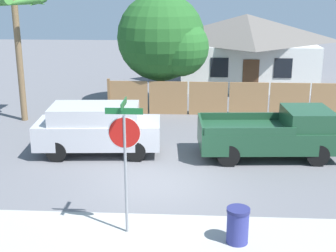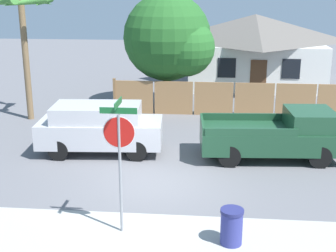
{
  "view_description": "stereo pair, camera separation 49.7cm",
  "coord_description": "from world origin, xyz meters",
  "px_view_note": "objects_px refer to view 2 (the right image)",
  "views": [
    {
      "loc": [
        1.13,
        -13.36,
        5.91
      ],
      "look_at": [
        0.28,
        0.99,
        1.6
      ],
      "focal_mm": 50.0,
      "sensor_mm": 36.0,
      "label": 1
    },
    {
      "loc": [
        1.62,
        -13.33,
        5.91
      ],
      "look_at": [
        0.28,
        0.99,
        1.6
      ],
      "focal_mm": 50.0,
      "sensor_mm": 36.0,
      "label": 2
    }
  ],
  "objects_px": {
    "house": "(254,48)",
    "trash_bin": "(232,226)",
    "oak_tree": "(171,39)",
    "stop_sign": "(119,144)",
    "red_suv": "(100,127)",
    "orange_pickup": "(277,135)",
    "palm_tree": "(22,12)"
  },
  "relations": [
    {
      "from": "orange_pickup",
      "to": "red_suv",
      "type": "bearing_deg",
      "value": 176.16
    },
    {
      "from": "oak_tree",
      "to": "palm_tree",
      "type": "height_order",
      "value": "oak_tree"
    },
    {
      "from": "stop_sign",
      "to": "trash_bin",
      "type": "height_order",
      "value": "stop_sign"
    },
    {
      "from": "orange_pickup",
      "to": "trash_bin",
      "type": "xyz_separation_m",
      "value": [
        -1.8,
        -6.01,
        -0.41
      ]
    },
    {
      "from": "house",
      "to": "oak_tree",
      "type": "relative_size",
      "value": 1.5
    },
    {
      "from": "oak_tree",
      "to": "red_suv",
      "type": "height_order",
      "value": "oak_tree"
    },
    {
      "from": "house",
      "to": "stop_sign",
      "type": "distance_m",
      "value": 19.75
    },
    {
      "from": "house",
      "to": "palm_tree",
      "type": "xyz_separation_m",
      "value": [
        -10.9,
        -9.33,
        2.62
      ]
    },
    {
      "from": "orange_pickup",
      "to": "stop_sign",
      "type": "distance_m",
      "value": 7.38
    },
    {
      "from": "oak_tree",
      "to": "red_suv",
      "type": "bearing_deg",
      "value": -105.8
    },
    {
      "from": "house",
      "to": "trash_bin",
      "type": "relative_size",
      "value": 9.46
    },
    {
      "from": "palm_tree",
      "to": "orange_pickup",
      "type": "relative_size",
      "value": 1.11
    },
    {
      "from": "oak_tree",
      "to": "orange_pickup",
      "type": "bearing_deg",
      "value": -57.92
    },
    {
      "from": "orange_pickup",
      "to": "trash_bin",
      "type": "bearing_deg",
      "value": -110.68
    },
    {
      "from": "house",
      "to": "oak_tree",
      "type": "xyz_separation_m",
      "value": [
        -4.62,
        -6.51,
        1.19
      ]
    },
    {
      "from": "red_suv",
      "to": "stop_sign",
      "type": "bearing_deg",
      "value": -75.68
    },
    {
      "from": "oak_tree",
      "to": "palm_tree",
      "type": "distance_m",
      "value": 7.03
    },
    {
      "from": "red_suv",
      "to": "trash_bin",
      "type": "bearing_deg",
      "value": -56.62
    },
    {
      "from": "house",
      "to": "red_suv",
      "type": "xyz_separation_m",
      "value": [
        -6.6,
        -13.54,
        -1.23
      ]
    },
    {
      "from": "oak_tree",
      "to": "trash_bin",
      "type": "distance_m",
      "value": 13.59
    },
    {
      "from": "house",
      "to": "orange_pickup",
      "type": "relative_size",
      "value": 1.67
    },
    {
      "from": "oak_tree",
      "to": "stop_sign",
      "type": "bearing_deg",
      "value": -90.54
    },
    {
      "from": "palm_tree",
      "to": "red_suv",
      "type": "xyz_separation_m",
      "value": [
        4.29,
        -4.2,
        -3.85
      ]
    },
    {
      "from": "trash_bin",
      "to": "palm_tree",
      "type": "bearing_deg",
      "value": 131.03
    },
    {
      "from": "oak_tree",
      "to": "trash_bin",
      "type": "bearing_deg",
      "value": -78.74
    },
    {
      "from": "stop_sign",
      "to": "red_suv",
      "type": "bearing_deg",
      "value": 108.6
    },
    {
      "from": "orange_pickup",
      "to": "stop_sign",
      "type": "height_order",
      "value": "stop_sign"
    },
    {
      "from": "oak_tree",
      "to": "stop_sign",
      "type": "distance_m",
      "value": 12.71
    },
    {
      "from": "red_suv",
      "to": "stop_sign",
      "type": "height_order",
      "value": "stop_sign"
    },
    {
      "from": "house",
      "to": "trash_bin",
      "type": "distance_m",
      "value": 19.71
    },
    {
      "from": "palm_tree",
      "to": "trash_bin",
      "type": "xyz_separation_m",
      "value": [
        8.87,
        -10.19,
        -4.38
      ]
    },
    {
      "from": "red_suv",
      "to": "trash_bin",
      "type": "relative_size",
      "value": 5.12
    }
  ]
}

